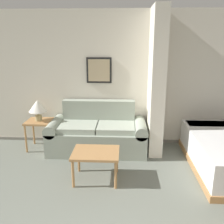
{
  "coord_description": "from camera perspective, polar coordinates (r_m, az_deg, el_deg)",
  "views": [
    {
      "loc": [
        0.13,
        -1.25,
        2.02
      ],
      "look_at": [
        -0.05,
        2.16,
        1.05
      ],
      "focal_mm": 40.0,
      "sensor_mm": 36.0,
      "label": 1
    }
  ],
  "objects": [
    {
      "name": "wall_partition_pillar",
      "position": [
        4.57,
        10.11,
        6.56
      ],
      "size": [
        0.24,
        0.74,
        2.6
      ],
      "color": "silver",
      "rests_on": "ground_plane"
    },
    {
      "name": "couch",
      "position": [
        4.77,
        -3.28,
        -4.93
      ],
      "size": [
        1.83,
        0.84,
        0.91
      ],
      "color": "#99A393",
      "rests_on": "ground_plane"
    },
    {
      "name": "wall_back",
      "position": [
        4.96,
        1.41,
        7.46
      ],
      "size": [
        7.6,
        0.16,
        2.6
      ],
      "color": "silver",
      "rests_on": "ground_plane"
    },
    {
      "name": "side_table",
      "position": [
        4.98,
        -16.29,
        -2.89
      ],
      "size": [
        0.47,
        0.47,
        0.56
      ],
      "color": "#B27F4C",
      "rests_on": "ground_plane"
    },
    {
      "name": "table_lamp",
      "position": [
        4.88,
        -16.62,
        1.22
      ],
      "size": [
        0.34,
        0.34,
        0.4
      ],
      "color": "tan",
      "rests_on": "side_table"
    },
    {
      "name": "coffee_table",
      "position": [
        3.75,
        -3.72,
        -9.82
      ],
      "size": [
        0.69,
        0.54,
        0.45
      ],
      "color": "#B27F4C",
      "rests_on": "ground_plane"
    }
  ]
}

